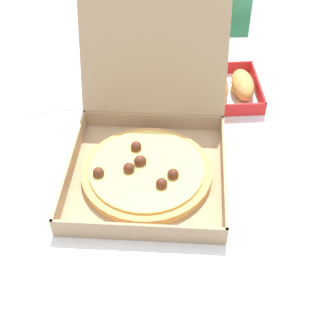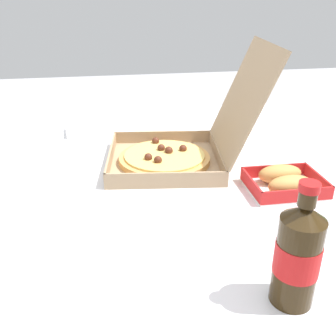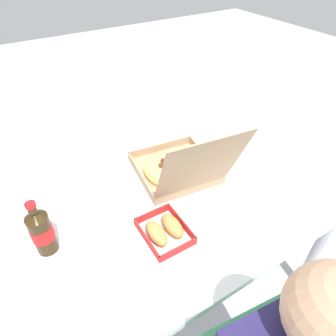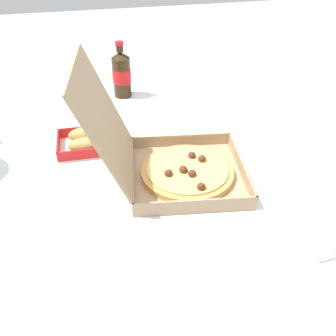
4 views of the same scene
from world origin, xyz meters
The scene contains 6 objects.
dining_table centered at (0.00, 0.00, 0.65)m, with size 1.35×1.08×0.71m.
pizza_box_open centered at (-0.08, 0.01, 0.76)m, with size 0.38×0.49×0.35m.
bread_side_box centered at (0.14, 0.25, 0.74)m, with size 0.15×0.19×0.06m.
cola_bottle centered at (0.51, 0.09, 0.81)m, with size 0.07×0.07×0.22m.
paper_menu centered at (-0.27, 0.29, 0.71)m, with size 0.21×0.15×0.00m, color white.
napkin_pile centered at (-0.40, -0.29, 0.72)m, with size 0.11×0.11×0.02m, color white.
Camera 2 is at (0.97, -0.20, 1.19)m, focal length 40.98 mm.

